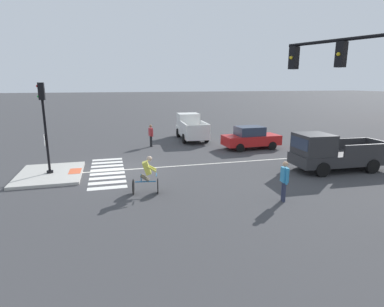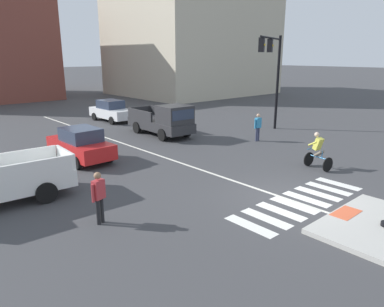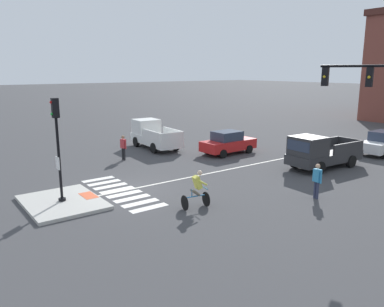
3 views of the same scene
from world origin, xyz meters
name	(u,v)px [view 1 (image 1 of 3)]	position (x,y,z in m)	size (l,w,h in m)	color
ground_plane	(117,171)	(0.00, 0.00, 0.00)	(300.00, 300.00, 0.00)	#3D3D3F
traffic_island	(50,174)	(0.00, -3.37, 0.07)	(4.04, 3.15, 0.15)	#B2AFA8
tactile_pad_front	(75,171)	(0.00, -2.14, 0.15)	(1.10, 0.60, 0.01)	#DB5B38
signal_pole	(44,120)	(0.00, -3.38, 2.91)	(0.44, 0.38, 4.57)	black
crosswalk_stripe_a	(107,160)	(-2.77, -0.50, 0.00)	(0.44, 1.80, 0.01)	silver
crosswalk_stripe_b	(107,163)	(-1.98, -0.50, 0.00)	(0.44, 1.80, 0.01)	silver
crosswalk_stripe_c	(107,166)	(-1.19, -0.50, 0.00)	(0.44, 1.80, 0.01)	silver
crosswalk_stripe_d	(107,170)	(-0.40, -0.50, 0.00)	(0.44, 1.80, 0.01)	silver
crosswalk_stripe_e	(107,173)	(0.40, -0.50, 0.00)	(0.44, 1.80, 0.01)	silver
crosswalk_stripe_f	(107,178)	(1.19, -0.50, 0.00)	(0.44, 1.80, 0.01)	silver
crosswalk_stripe_g	(107,183)	(1.98, -0.50, 0.00)	(0.44, 1.80, 0.01)	silver
crosswalk_stripe_h	(107,188)	(2.77, -0.50, 0.00)	(0.44, 1.80, 0.01)	silver
lane_centre_line	(279,159)	(-0.12, 10.00, 0.00)	(0.14, 28.00, 0.01)	silver
traffic_light_mast	(370,94)	(8.95, 7.47, 4.37)	(4.27, 1.84, 6.30)	black
car_red_westbound_far	(251,138)	(-3.47, 9.63, 0.81)	(1.94, 4.15, 1.64)	red
pickup_truck_white_cross_left	(191,128)	(-8.57, 6.46, 0.98)	(5.20, 2.27, 2.08)	white
pickup_truck_charcoal_eastbound_far	(331,153)	(2.98, 11.30, 0.98)	(2.23, 5.18, 2.08)	#2D2D30
cyclist	(147,174)	(4.01, 1.18, 0.87)	(0.82, 1.18, 1.68)	black
pedestrian_at_curb_left	(151,134)	(-6.09, 2.71, 0.98)	(0.53, 0.32, 1.67)	black
pedestrian_waiting_far_side	(284,178)	(6.31, 6.42, 0.98)	(0.54, 0.27, 1.67)	#2D334C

